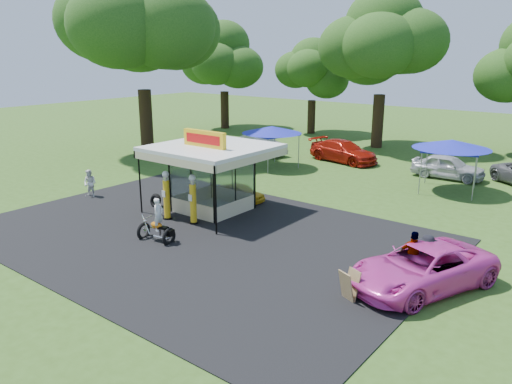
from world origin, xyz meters
TOP-DOWN VIEW (x-y plane):
  - ground at (0.00, 0.00)m, footprint 120.00×120.00m
  - asphalt_apron at (0.00, 2.00)m, footprint 20.00×14.00m
  - gas_station_kiosk at (-2.00, 4.99)m, footprint 5.40×5.40m
  - gas_pump_left at (-2.78, 2.58)m, footprint 0.45×0.45m
  - gas_pump_right at (-1.31, 2.90)m, footprint 0.45×0.45m
  - motorcycle at (-0.87, 0.33)m, footprint 1.75×1.00m
  - spare_tires at (-4.81, 3.59)m, footprint 0.84×0.51m
  - a_frame_sign at (8.05, 0.65)m, footprint 0.63×0.71m
  - kiosk_car at (-2.00, 7.20)m, footprint 2.82×1.13m
  - pink_sedan at (9.59, 2.97)m, footprint 4.44×6.02m
  - spectator_west at (-9.08, 2.58)m, footprint 0.91×0.81m
  - spectator_east_a at (9.45, 3.73)m, footprint 1.26×1.08m
  - spectator_east_b at (9.12, 3.33)m, footprint 1.15×0.65m
  - bg_car_a at (-9.06, 18.19)m, footprint 4.91×2.57m
  - bg_car_b at (-2.50, 19.66)m, footprint 5.74×3.18m
  - bg_car_c at (5.24, 19.29)m, footprint 4.53×1.90m
  - tent_west at (-5.59, 14.90)m, footprint 4.16×4.16m
  - tent_east at (6.24, 16.15)m, footprint 4.35×4.35m
  - oak_far_a at (-20.72, 27.06)m, footprint 9.10×9.10m
  - oak_far_b at (-11.60, 29.75)m, footprint 7.55×7.55m
  - oak_far_c at (-3.11, 26.66)m, footprint 10.66×10.66m
  - oak_near at (-16.26, 12.71)m, footprint 12.96×12.96m

SIDE VIEW (x-z plane):
  - ground at x=0.00m, z-range 0.00..0.00m
  - asphalt_apron at x=0.00m, z-range 0.00..0.04m
  - spare_tires at x=-4.81m, z-range -0.01..0.70m
  - kiosk_car at x=-2.00m, z-range 0.00..0.96m
  - a_frame_sign at x=8.05m, z-range 0.01..1.04m
  - pink_sedan at x=9.59m, z-range 0.00..1.52m
  - bg_car_c at x=5.24m, z-range 0.00..1.53m
  - bg_car_a at x=-9.06m, z-range 0.00..1.54m
  - spectator_west at x=-9.08m, z-range 0.00..1.56m
  - motorcycle at x=-0.87m, z-range -0.22..1.79m
  - bg_car_b at x=-2.50m, z-range 0.00..1.57m
  - spectator_east_a at x=9.45m, z-range 0.00..1.68m
  - spectator_east_b at x=9.12m, z-range 0.00..1.84m
  - gas_pump_right at x=-1.31m, z-range -0.05..2.36m
  - gas_pump_left at x=-2.78m, z-range -0.05..2.37m
  - gas_station_kiosk at x=-2.00m, z-range -0.31..3.87m
  - tent_west at x=-5.59m, z-range 1.18..4.08m
  - tent_east at x=6.24m, z-range 1.23..4.27m
  - oak_far_b at x=-11.60m, z-range 1.25..10.26m
  - oak_far_a at x=-20.72m, z-range 1.47..12.25m
  - oak_far_c at x=-3.11m, z-range 1.69..14.25m
  - oak_near at x=-16.26m, z-range 1.89..16.81m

